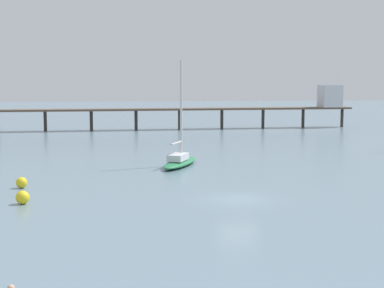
{
  "coord_description": "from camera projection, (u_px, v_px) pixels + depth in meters",
  "views": [
    {
      "loc": [
        -8.29,
        -35.5,
        7.39
      ],
      "look_at": [
        0.0,
        19.81,
        1.5
      ],
      "focal_mm": 54.07,
      "sensor_mm": 36.0,
      "label": 1
    }
  ],
  "objects": [
    {
      "name": "ground_plane",
      "position": [
        238.0,
        199.0,
        36.91
      ],
      "size": [
        400.0,
        400.0,
        0.0
      ],
      "primitive_type": "plane",
      "color": "slate"
    },
    {
      "name": "mooring_buoy_inner",
      "position": [
        23.0,
        197.0,
        35.42
      ],
      "size": [
        0.83,
        0.83,
        0.83
      ],
      "primitive_type": "sphere",
      "color": "yellow",
      "rests_on": "ground_plane"
    },
    {
      "name": "mooring_buoy_far",
      "position": [
        22.0,
        183.0,
        40.83
      ],
      "size": [
        0.79,
        0.79,
        0.79
      ],
      "primitive_type": "sphere",
      "color": "yellow",
      "rests_on": "ground_plane"
    },
    {
      "name": "pier",
      "position": [
        224.0,
        105.0,
        94.19
      ],
      "size": [
        65.21,
        5.69,
        7.09
      ],
      "color": "brown",
      "rests_on": "ground_plane"
    },
    {
      "name": "sailboat_green",
      "position": [
        180.0,
        160.0,
        51.68
      ],
      "size": [
        4.88,
        7.68,
        9.45
      ],
      "color": "#287F4C",
      "rests_on": "ground_plane"
    }
  ]
}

